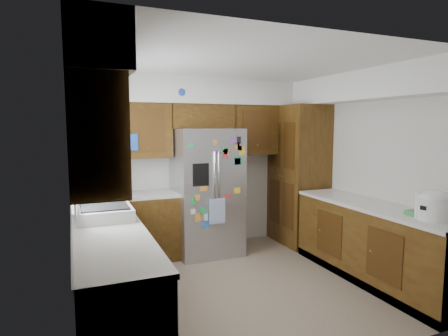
{
  "coord_description": "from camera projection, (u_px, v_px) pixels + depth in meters",
  "views": [
    {
      "loc": [
        -1.78,
        -3.78,
        1.84
      ],
      "look_at": [
        -0.09,
        0.35,
        1.33
      ],
      "focal_mm": 30.0,
      "sensor_mm": 36.0,
      "label": 1
    }
  ],
  "objects": [
    {
      "name": "pantry",
      "position": [
        298.0,
        175.0,
        5.86
      ],
      "size": [
        0.6,
        0.9,
        2.15
      ],
      "primitive_type": "cube",
      "color": "#3E250C",
      "rests_on": "ground"
    },
    {
      "name": "bridge_cabinet",
      "position": [
        201.0,
        116.0,
        5.45
      ],
      "size": [
        0.96,
        0.34,
        0.35
      ],
      "primitive_type": "cube",
      "color": "#3E250C",
      "rests_on": "fridge"
    },
    {
      "name": "left_counter_clutter",
      "position": [
        101.0,
        192.0,
        4.47
      ],
      "size": [
        0.34,
        0.83,
        0.38
      ],
      "color": "black",
      "rests_on": "left_counter_run"
    },
    {
      "name": "rice_cooker",
      "position": [
        435.0,
        205.0,
        3.66
      ],
      "size": [
        0.34,
        0.33,
        0.29
      ],
      "color": "white",
      "rests_on": "right_counter_run"
    },
    {
      "name": "paper_towel",
      "position": [
        421.0,
        205.0,
        3.74
      ],
      "size": [
        0.11,
        0.11,
        0.25
      ],
      "primitive_type": "cylinder",
      "color": "white",
      "rests_on": "right_counter_run"
    },
    {
      "name": "right_counter_run",
      "position": [
        374.0,
        246.0,
        4.44
      ],
      "size": [
        0.63,
        2.25,
        0.92
      ],
      "color": "#3E250C",
      "rests_on": "ground"
    },
    {
      "name": "fridge_top_items",
      "position": [
        198.0,
        95.0,
        5.34
      ],
      "size": [
        0.91,
        0.33,
        0.29
      ],
      "color": "blue",
      "rests_on": "bridge_cabinet"
    },
    {
      "name": "left_counter_run",
      "position": [
        121.0,
        265.0,
        3.82
      ],
      "size": [
        1.36,
        3.2,
        0.92
      ],
      "color": "#3E250C",
      "rests_on": "ground"
    },
    {
      "name": "fridge",
      "position": [
        207.0,
        192.0,
        5.36
      ],
      "size": [
        0.9,
        0.79,
        1.8
      ],
      "color": "#A5A5AA",
      "rests_on": "ground"
    },
    {
      "name": "sink_assembly",
      "position": [
        104.0,
        211.0,
        3.77
      ],
      "size": [
        0.52,
        0.7,
        0.37
      ],
      "color": "white",
      "rests_on": "left_counter_run"
    },
    {
      "name": "room_shell",
      "position": [
        222.0,
        127.0,
        4.45
      ],
      "size": [
        3.64,
        3.24,
        2.52
      ],
      "color": "silver",
      "rests_on": "ground"
    },
    {
      "name": "floor",
      "position": [
        242.0,
        284.0,
        4.35
      ],
      "size": [
        3.6,
        3.6,
        0.0
      ],
      "primitive_type": "plane",
      "color": "gray",
      "rests_on": "ground"
    }
  ]
}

